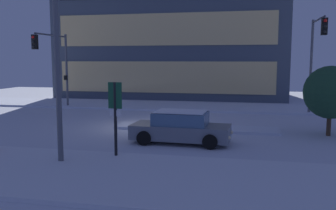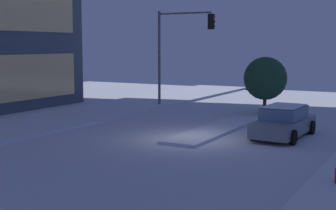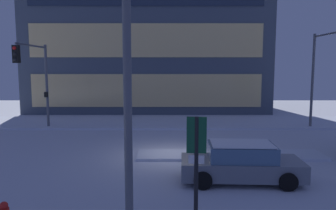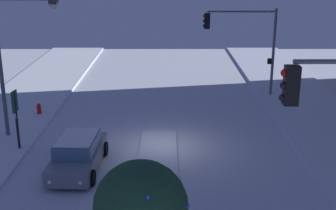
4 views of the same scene
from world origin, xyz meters
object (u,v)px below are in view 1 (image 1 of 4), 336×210
at_px(car_near, 181,128).
at_px(decorated_tree_median, 331,92).
at_px(traffic_light_corner_far_left, 54,57).
at_px(street_lamp_arched, 70,36).
at_px(traffic_light_corner_far_right, 316,48).
at_px(parking_info_sign, 115,110).

xyz_separation_m(car_near, decorated_tree_median, (7.08, 3.16, 1.50)).
height_order(car_near, decorated_tree_median, decorated_tree_median).
xyz_separation_m(traffic_light_corner_far_left, decorated_tree_median, (18.36, -5.85, -1.83)).
bearing_deg(decorated_tree_median, street_lamp_arched, -148.47).
bearing_deg(traffic_light_corner_far_right, traffic_light_corner_far_left, -89.21).
height_order(car_near, traffic_light_corner_far_right, traffic_light_corner_far_right).
height_order(traffic_light_corner_far_left, parking_info_sign, traffic_light_corner_far_left).
distance_m(street_lamp_arched, decorated_tree_median, 12.87).
distance_m(traffic_light_corner_far_left, decorated_tree_median, 19.36).
xyz_separation_m(traffic_light_corner_far_left, parking_info_sign, (9.29, -12.24, -2.12)).
xyz_separation_m(street_lamp_arched, decorated_tree_median, (10.76, 6.60, -2.51)).
height_order(traffic_light_corner_far_right, street_lamp_arched, street_lamp_arched).
height_order(traffic_light_corner_far_left, street_lamp_arched, street_lamp_arched).
relative_size(parking_info_sign, decorated_tree_median, 0.84).
xyz_separation_m(car_near, street_lamp_arched, (-3.69, -3.44, 4.01)).
relative_size(car_near, traffic_light_corner_far_right, 0.71).
height_order(street_lamp_arched, decorated_tree_median, street_lamp_arched).
relative_size(car_near, parking_info_sign, 1.57).
xyz_separation_m(traffic_light_corner_far_right, street_lamp_arched, (-11.04, -12.71, 0.16)).
bearing_deg(parking_info_sign, car_near, -25.75).
bearing_deg(street_lamp_arched, traffic_light_corner_far_left, 34.03).
height_order(street_lamp_arched, parking_info_sign, street_lamp_arched).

